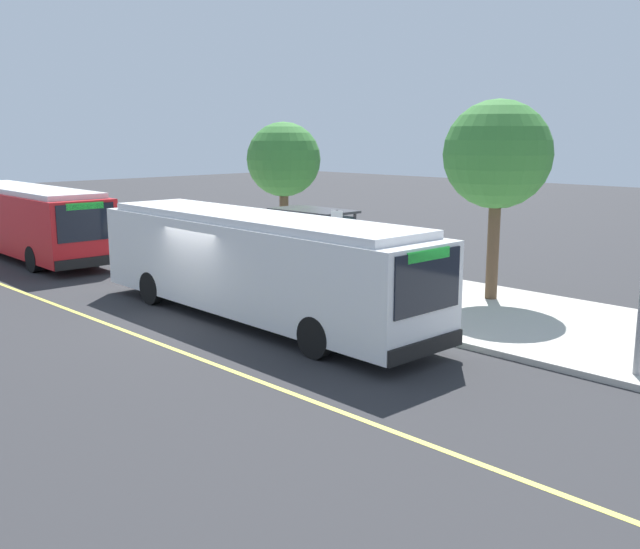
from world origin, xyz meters
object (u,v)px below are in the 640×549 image
at_px(waiting_bench, 313,266).
at_px(pedestrian_commuter, 309,260).
at_px(transit_bus_main, 255,263).
at_px(route_sign_post, 337,244).
at_px(transit_bus_second, 27,219).

distance_m(waiting_bench, pedestrian_commuter, 1.52).
bearing_deg(transit_bus_main, route_sign_post, 73.30).
xyz_separation_m(transit_bus_main, route_sign_post, (0.74, 2.48, 0.34)).
distance_m(transit_bus_second, waiting_bench, 13.26).
bearing_deg(pedestrian_commuter, transit_bus_second, -165.14).
height_order(transit_bus_second, route_sign_post, same).
distance_m(transit_bus_main, transit_bus_second, 14.72).
distance_m(transit_bus_main, waiting_bench, 5.14).
distance_m(transit_bus_main, pedestrian_commuter, 3.69).
relative_size(transit_bus_main, pedestrian_commuter, 7.21).
bearing_deg(transit_bus_main, transit_bus_second, -179.38).
distance_m(waiting_bench, route_sign_post, 3.90).
xyz_separation_m(waiting_bench, route_sign_post, (3.08, -1.99, 1.32)).
bearing_deg(waiting_bench, transit_bus_second, -159.51).
height_order(transit_bus_main, transit_bus_second, same).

